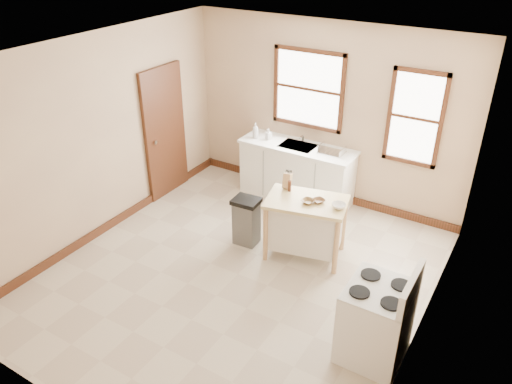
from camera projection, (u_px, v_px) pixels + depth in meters
floor at (238, 274)px, 6.44m from camera, size 5.00×5.00×0.00m
ceiling at (233, 56)px, 5.09m from camera, size 5.00×5.00×0.00m
wall_back at (325, 114)px, 7.64m from camera, size 4.50×0.04×2.80m
wall_left at (98, 139)px, 6.79m from camera, size 0.04×5.00×2.80m
wall_right at (434, 234)px, 4.74m from camera, size 0.04×5.00×2.80m
window_main at (308, 89)px, 7.59m from camera, size 1.17×0.06×1.22m
window_side at (415, 118)px, 6.91m from camera, size 0.77×0.06×1.37m
door_left at (165, 132)px, 7.91m from camera, size 0.06×0.90×2.10m
baseboard_back at (319, 191)px, 8.26m from camera, size 4.50×0.04×0.12m
baseboard_left at (113, 222)px, 7.42m from camera, size 0.04×5.00×0.12m
sink_counter at (297, 172)px, 8.00m from camera, size 1.86×0.62×0.92m
faucet at (303, 135)px, 7.86m from camera, size 0.03×0.03×0.22m
soap_bottle_a at (255, 130)px, 8.00m from camera, size 0.13×0.13×0.25m
soap_bottle_b at (269, 134)px, 7.96m from camera, size 0.10×0.10×0.17m
dish_rack at (332, 150)px, 7.53m from camera, size 0.38×0.29×0.09m
kitchen_island at (305, 228)px, 6.63m from camera, size 1.16×0.87×0.85m
knife_block at (287, 181)px, 6.67m from camera, size 0.11×0.11×0.20m
pepper_grinder at (290, 186)px, 6.60m from camera, size 0.05×0.05×0.15m
bowl_a at (308, 201)px, 6.36m from camera, size 0.19×0.19×0.04m
bowl_b at (319, 201)px, 6.37m from camera, size 0.21×0.21×0.04m
bowl_c at (339, 206)px, 6.24m from camera, size 0.21×0.21×0.06m
trash_bin at (246, 221)px, 6.92m from camera, size 0.38×0.33×0.70m
gas_stove at (377, 312)px, 5.02m from camera, size 0.69×0.69×1.12m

